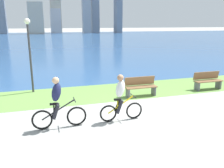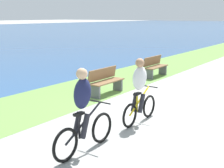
% 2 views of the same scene
% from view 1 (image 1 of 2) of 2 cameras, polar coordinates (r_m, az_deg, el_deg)
% --- Properties ---
extents(ground_plane, '(300.00, 300.00, 0.00)m').
position_cam_1_polar(ground_plane, '(8.77, 10.44, -7.69)').
color(ground_plane, '#9E9E99').
extents(grass_strip_bayside, '(120.00, 2.97, 0.01)m').
position_cam_1_polar(grass_strip_bayside, '(11.74, 2.90, -1.64)').
color(grass_strip_bayside, '#6B9947').
rests_on(grass_strip_bayside, ground).
extents(bay_water_surface, '(300.00, 76.94, 0.00)m').
position_cam_1_polar(bay_water_surface, '(50.80, -12.59, 10.67)').
color(bay_water_surface, '#2D568C').
rests_on(bay_water_surface, ground).
extents(cyclist_lead, '(1.56, 0.52, 1.64)m').
position_cam_1_polar(cyclist_lead, '(7.99, 2.11, -3.38)').
color(cyclist_lead, black).
rests_on(cyclist_lead, ground).
extents(cyclist_trailing, '(1.75, 0.52, 1.70)m').
position_cam_1_polar(cyclist_trailing, '(7.62, -13.21, -4.61)').
color(cyclist_trailing, black).
rests_on(cyclist_trailing, ground).
extents(bench_near_path, '(1.50, 0.47, 0.90)m').
position_cam_1_polar(bench_near_path, '(12.87, 22.39, 0.77)').
color(bench_near_path, brown).
rests_on(bench_near_path, ground).
extents(bench_far_along_path, '(1.50, 0.47, 0.90)m').
position_cam_1_polar(bench_far_along_path, '(10.87, 7.02, -0.63)').
color(bench_far_along_path, brown).
rests_on(bench_far_along_path, ground).
extents(lamppost_tall, '(0.28, 0.28, 3.53)m').
position_cam_1_polar(lamppost_tall, '(11.77, -19.66, 9.17)').
color(lamppost_tall, '#38383D').
rests_on(lamppost_tall, ground).
extents(city_skyline_far_shore, '(45.33, 11.56, 25.96)m').
position_cam_1_polar(city_skyline_far_shore, '(80.00, -17.93, 18.19)').
color(city_skyline_far_shore, '#ADA899').
rests_on(city_skyline_far_shore, ground).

